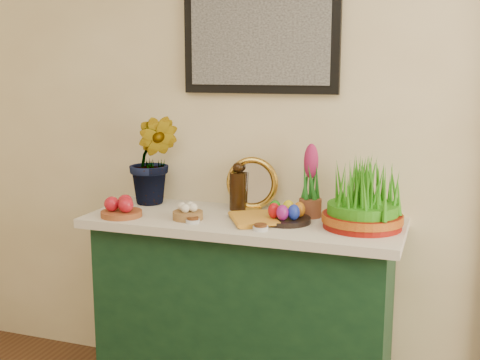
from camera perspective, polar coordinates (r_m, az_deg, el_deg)
name	(u,v)px	position (r m, az deg, el deg)	size (l,w,h in m)	color
sideboard	(244,316)	(2.83, 0.34, -12.76)	(1.30, 0.45, 0.85)	#153B20
tablecloth	(244,222)	(2.69, 0.35, -4.01)	(1.40, 0.55, 0.04)	silver
hyacinth_green	(153,145)	(2.93, -8.24, 3.28)	(0.29, 0.25, 0.58)	#227A22
apple_bowl	(121,208)	(2.75, -11.19, -2.62)	(0.23, 0.23, 0.09)	brown
garlic_basket	(188,212)	(2.66, -4.98, -3.08)	(0.14, 0.14, 0.07)	olive
vinegar_cruet	(238,189)	(2.81, -0.22, -0.86)	(0.08, 0.08, 0.23)	black
mirror	(252,184)	(2.82, 1.14, -0.38)	(0.25, 0.09, 0.25)	gold
book	(233,219)	(2.59, -0.71, -3.73)	(0.17, 0.24, 0.03)	gold
spice_dish_left	(193,220)	(2.60, -4.50, -3.83)	(0.06, 0.06, 0.03)	silver
spice_dish_right	(260,227)	(2.48, 1.96, -4.52)	(0.07, 0.07, 0.03)	silver
egg_plate	(286,215)	(2.60, 4.34, -3.31)	(0.22, 0.22, 0.09)	black
hyacinth_pink	(311,184)	(2.69, 6.72, -0.41)	(0.10, 0.10, 0.33)	brown
wheatgrass_sabzeh	(363,199)	(2.54, 11.58, -1.79)	(0.34, 0.34, 0.28)	maroon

